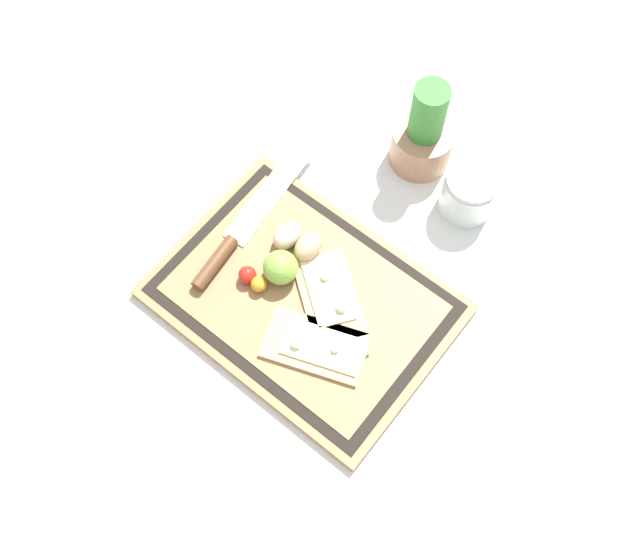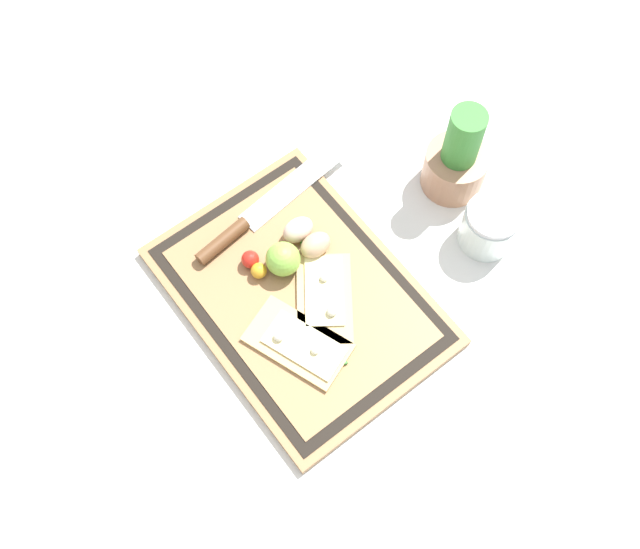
# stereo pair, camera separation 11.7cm
# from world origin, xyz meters

# --- Properties ---
(ground_plane) EXTENTS (6.00, 6.00, 0.00)m
(ground_plane) POSITION_xyz_m (0.00, 0.00, 0.00)
(ground_plane) COLOR silver
(cutting_board) EXTENTS (0.45, 0.33, 0.02)m
(cutting_board) POSITION_xyz_m (0.00, 0.00, 0.01)
(cutting_board) COLOR #997047
(cutting_board) RESTS_ON ground_plane
(pizza_slice_near) EXTENTS (0.18, 0.14, 0.02)m
(pizza_slice_near) POSITION_xyz_m (0.07, -0.05, 0.03)
(pizza_slice_near) COLOR tan
(pizza_slice_near) RESTS_ON cutting_board
(pizza_slice_far) EXTENTS (0.17, 0.16, 0.02)m
(pizza_slice_far) POSITION_xyz_m (0.03, 0.03, 0.03)
(pizza_slice_far) COLOR tan
(pizza_slice_far) RESTS_ON cutting_board
(knife) EXTENTS (0.07, 0.32, 0.02)m
(knife) POSITION_xyz_m (-0.15, 0.01, 0.03)
(knife) COLOR silver
(knife) RESTS_ON cutting_board
(egg_brown) EXTENTS (0.04, 0.05, 0.04)m
(egg_brown) POSITION_xyz_m (-0.04, 0.07, 0.04)
(egg_brown) COLOR tan
(egg_brown) RESTS_ON cutting_board
(egg_pink) EXTENTS (0.04, 0.05, 0.04)m
(egg_pink) POSITION_xyz_m (-0.08, 0.06, 0.04)
(egg_pink) COLOR beige
(egg_pink) RESTS_ON cutting_board
(lime) EXTENTS (0.06, 0.06, 0.06)m
(lime) POSITION_xyz_m (-0.05, 0.01, 0.05)
(lime) COLOR #7FB742
(lime) RESTS_ON cutting_board
(cherry_tomato_red) EXTENTS (0.03, 0.03, 0.03)m
(cherry_tomato_red) POSITION_xyz_m (-0.09, -0.03, 0.03)
(cherry_tomato_red) COLOR red
(cherry_tomato_red) RESTS_ON cutting_board
(cherry_tomato_yellow) EXTENTS (0.03, 0.03, 0.03)m
(cherry_tomato_yellow) POSITION_xyz_m (-0.07, -0.03, 0.03)
(cherry_tomato_yellow) COLOR gold
(cherry_tomato_yellow) RESTS_ON cutting_board
(scallion_bunch) EXTENTS (0.24, 0.13, 0.01)m
(scallion_bunch) POSITION_xyz_m (0.02, 0.03, 0.02)
(scallion_bunch) COLOR #388433
(scallion_bunch) RESTS_ON cutting_board
(herb_pot) EXTENTS (0.11, 0.11, 0.18)m
(herb_pot) POSITION_xyz_m (-0.02, 0.34, 0.07)
(herb_pot) COLOR #AD7A5B
(herb_pot) RESTS_ON ground_plane
(sauce_jar) EXTENTS (0.09, 0.09, 0.09)m
(sauce_jar) POSITION_xyz_m (0.10, 0.31, 0.04)
(sauce_jar) COLOR silver
(sauce_jar) RESTS_ON ground_plane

